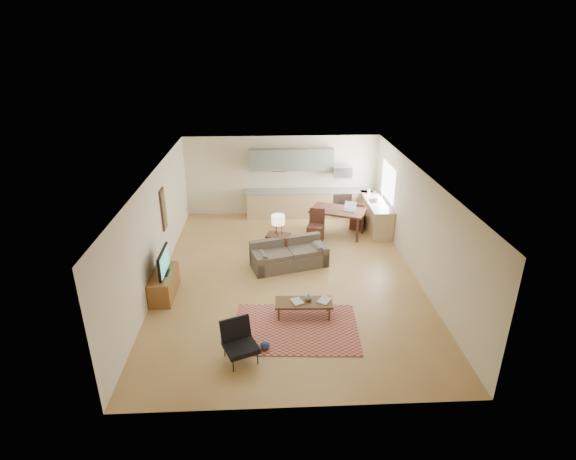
{
  "coord_description": "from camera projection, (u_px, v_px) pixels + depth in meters",
  "views": [
    {
      "loc": [
        -0.51,
        -10.18,
        5.66
      ],
      "look_at": [
        0.0,
        0.3,
        1.15
      ],
      "focal_mm": 28.0,
      "sensor_mm": 36.0,
      "label": 1
    }
  ],
  "objects": [
    {
      "name": "window_right",
      "position": [
        388.0,
        182.0,
        13.88
      ],
      "size": [
        0.02,
        1.4,
        1.05
      ],
      "primitive_type": "cube",
      "color": "white",
      "rests_on": "room"
    },
    {
      "name": "dining_chair_near",
      "position": [
        316.0,
        226.0,
        13.39
      ],
      "size": [
        0.59,
        0.6,
        0.97
      ],
      "primitive_type": null,
      "rotation": [
        0.0,
        0.0,
        -0.29
      ],
      "color": "#3E2219",
      "rests_on": "floor"
    },
    {
      "name": "kitchen_range",
      "position": [
        341.0,
        203.0,
        15.34
      ],
      "size": [
        0.62,
        0.62,
        0.9
      ],
      "primitive_type": "cube",
      "color": "#A5A8AD",
      "rests_on": "ground"
    },
    {
      "name": "sofa",
      "position": [
        289.0,
        254.0,
        11.92
      ],
      "size": [
        2.24,
        1.45,
        0.72
      ],
      "primitive_type": null,
      "rotation": [
        0.0,
        0.0,
        0.29
      ],
      "color": "brown",
      "rests_on": "floor"
    },
    {
      "name": "room",
      "position": [
        289.0,
        227.0,
        11.06
      ],
      "size": [
        9.0,
        9.0,
        9.0
      ],
      "color": "#AF864A",
      "rests_on": "ground"
    },
    {
      "name": "book_a",
      "position": [
        292.0,
        303.0,
        9.69
      ],
      "size": [
        0.42,
        0.44,
        0.03
      ],
      "primitive_type": "imported",
      "rotation": [
        0.0,
        0.0,
        0.38
      ],
      "color": "maroon",
      "rests_on": "coffee_table"
    },
    {
      "name": "kitchen_microwave",
      "position": [
        342.0,
        172.0,
        14.92
      ],
      "size": [
        0.62,
        0.4,
        0.35
      ],
      "primitive_type": "cube",
      "color": "#A5A8AD",
      "rests_on": "room"
    },
    {
      "name": "armchair",
      "position": [
        240.0,
        343.0,
        8.4
      ],
      "size": [
        0.89,
        0.89,
        0.78
      ],
      "primitive_type": null,
      "rotation": [
        0.0,
        0.0,
        0.4
      ],
      "color": "black",
      "rests_on": "floor"
    },
    {
      "name": "vase",
      "position": [
        308.0,
        297.0,
        9.76
      ],
      "size": [
        0.24,
        0.24,
        0.17
      ],
      "primitive_type": "imported",
      "rotation": [
        0.0,
        0.0,
        -0.26
      ],
      "color": "black",
      "rests_on": "coffee_table"
    },
    {
      "name": "dining_chair_far",
      "position": [
        358.0,
        215.0,
        14.29
      ],
      "size": [
        0.58,
        0.59,
        0.91
      ],
      "primitive_type": null,
      "rotation": [
        0.0,
        0.0,
        2.72
      ],
      "color": "#3E2219",
      "rests_on": "floor"
    },
    {
      "name": "book_b",
      "position": [
        319.0,
        299.0,
        9.84
      ],
      "size": [
        0.54,
        0.55,
        0.03
      ],
      "primitive_type": "imported",
      "rotation": [
        0.0,
        0.0,
        -0.56
      ],
      "color": "navy",
      "rests_on": "coffee_table"
    },
    {
      "name": "kitchen_counter_back",
      "position": [
        309.0,
        203.0,
        15.29
      ],
      "size": [
        4.26,
        0.64,
        0.92
      ],
      "primitive_type": null,
      "color": "tan",
      "rests_on": "ground"
    },
    {
      "name": "rug",
      "position": [
        296.0,
        328.0,
        9.47
      ],
      "size": [
        2.71,
        1.96,
        0.02
      ],
      "primitive_type": "cube",
      "rotation": [
        0.0,
        0.0,
        -0.06
      ],
      "color": "maroon",
      "rests_on": "floor"
    },
    {
      "name": "kitchen_counter_right",
      "position": [
        376.0,
        215.0,
        14.3
      ],
      "size": [
        0.64,
        2.26,
        0.92
      ],
      "primitive_type": null,
      "color": "tan",
      "rests_on": "ground"
    },
    {
      "name": "dining_table",
      "position": [
        337.0,
        222.0,
        13.86
      ],
      "size": [
        1.86,
        1.5,
        0.82
      ],
      "primitive_type": null,
      "rotation": [
        0.0,
        0.0,
        -0.41
      ],
      "color": "#3E2219",
      "rests_on": "floor"
    },
    {
      "name": "soap_bottle",
      "position": [
        369.0,
        191.0,
        14.73
      ],
      "size": [
        0.11,
        0.11,
        0.19
      ],
      "primitive_type": "imported",
      "rotation": [
        0.0,
        0.0,
        -0.14
      ],
      "color": "#F8EDC2",
      "rests_on": "kitchen_counter_right"
    },
    {
      "name": "laptop",
      "position": [
        349.0,
        207.0,
        13.56
      ],
      "size": [
        0.42,
        0.38,
        0.26
      ],
      "primitive_type": null,
      "rotation": [
        0.0,
        0.0,
        -0.4
      ],
      "color": "#A5A8AD",
      "rests_on": "dining_table"
    },
    {
      "name": "tv",
      "position": [
        164.0,
        262.0,
        10.37
      ],
      "size": [
        0.1,
        0.98,
        0.59
      ],
      "primitive_type": null,
      "color": "black",
      "rests_on": "tv_credenza"
    },
    {
      "name": "table_lamp",
      "position": [
        278.0,
        225.0,
        12.08
      ],
      "size": [
        0.47,
        0.47,
        0.58
      ],
      "primitive_type": null,
      "rotation": [
        0.0,
        0.0,
        -0.43
      ],
      "color": "beige",
      "rests_on": "console_table"
    },
    {
      "name": "wall_art_left",
      "position": [
        164.0,
        209.0,
        11.67
      ],
      "size": [
        0.06,
        0.42,
        1.1
      ],
      "primitive_type": null,
      "color": "olive",
      "rests_on": "room"
    },
    {
      "name": "coffee_table",
      "position": [
        304.0,
        309.0,
        9.82
      ],
      "size": [
        1.27,
        0.54,
        0.38
      ],
      "primitive_type": null,
      "rotation": [
        0.0,
        0.0,
        -0.04
      ],
      "color": "#48321A",
      "rests_on": "floor"
    },
    {
      "name": "tv_credenza",
      "position": [
        164.0,
        284.0,
        10.6
      ],
      "size": [
        0.49,
        1.28,
        0.59
      ],
      "primitive_type": null,
      "color": "brown",
      "rests_on": "floor"
    },
    {
      "name": "console_table",
      "position": [
        278.0,
        247.0,
        12.34
      ],
      "size": [
        0.72,
        0.59,
        0.73
      ],
      "primitive_type": null,
      "rotation": [
        0.0,
        0.0,
        -0.3
      ],
      "color": "#3E2219",
      "rests_on": "floor"
    },
    {
      "name": "upper_cabinets",
      "position": [
        291.0,
        160.0,
        14.81
      ],
      "size": [
        2.8,
        0.34,
        0.7
      ],
      "primitive_type": "cube",
      "color": "slate",
      "rests_on": "room"
    },
    {
      "name": "triptych",
      "position": [
        279.0,
        164.0,
        15.0
      ],
      "size": [
        1.7,
        0.04,
        0.5
      ],
      "primitive_type": null,
      "color": "#F8EDC2",
      "rests_on": "room"
    }
  ]
}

